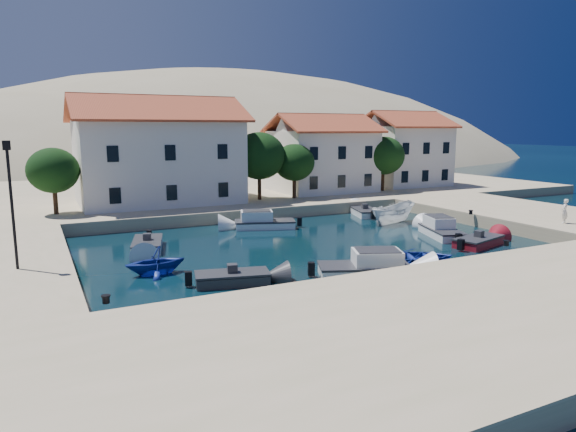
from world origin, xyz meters
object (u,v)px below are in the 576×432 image
at_px(cabin_cruiser_south, 364,267).
at_px(pedestrian, 565,211).
at_px(building_right, 404,148).
at_px(lamppost, 11,193).
at_px(building_left, 158,149).
at_px(boat_east, 393,223).
at_px(building_mid, 322,152).
at_px(rowboat_south, 417,262).
at_px(cabin_cruiser_east, 442,230).

height_order(cabin_cruiser_south, pedestrian, pedestrian).
distance_m(building_right, cabin_cruiser_south, 37.75).
relative_size(lamppost, pedestrian, 3.50).
xyz_separation_m(building_left, boat_east, (16.04, -14.12, -5.94)).
bearing_deg(building_mid, rowboat_south, -108.47).
bearing_deg(building_left, rowboat_south, -69.35).
bearing_deg(rowboat_south, lamppost, 99.75).
bearing_deg(lamppost, cabin_cruiser_south, -19.44).
relative_size(building_right, pedestrian, 5.31).
bearing_deg(pedestrian, building_right, -130.87).
distance_m(building_mid, building_right, 12.04).
bearing_deg(pedestrian, building_left, -72.49).
relative_size(cabin_cruiser_east, boat_east, 1.02).
bearing_deg(cabin_cruiser_south, cabin_cruiser_east, 51.05).
height_order(building_left, boat_east, building_left).
height_order(building_left, building_right, building_left).
distance_m(building_right, lamppost, 46.98).
xyz_separation_m(lamppost, pedestrian, (35.19, -3.94, -2.86)).
relative_size(lamppost, cabin_cruiser_east, 1.24).
relative_size(building_mid, lamppost, 1.69).
height_order(building_right, pedestrian, building_right).
bearing_deg(building_right, cabin_cruiser_east, -122.78).
bearing_deg(rowboat_south, building_left, 43.49).
bearing_deg(rowboat_south, pedestrian, -63.51).
xyz_separation_m(building_right, rowboat_south, (-20.63, -26.85, -5.47)).
xyz_separation_m(building_mid, boat_east, (-1.96, -15.12, -5.22)).
distance_m(building_right, cabin_cruiser_east, 26.64).
height_order(building_mid, building_right, building_right).
relative_size(rowboat_south, cabin_cruiser_east, 0.86).
height_order(building_mid, pedestrian, building_mid).
xyz_separation_m(building_left, cabin_cruiser_east, (15.83, -20.00, -5.46)).
relative_size(building_left, cabin_cruiser_south, 2.78).
bearing_deg(lamppost, building_mid, 35.45).
distance_m(lamppost, pedestrian, 35.52).
height_order(building_left, cabin_cruiser_east, building_left).
height_order(building_left, pedestrian, building_left).
distance_m(lamppost, boat_east, 28.56).
relative_size(cabin_cruiser_south, rowboat_south, 1.23).
xyz_separation_m(cabin_cruiser_south, cabin_cruiser_east, (10.87, 5.81, 0.00)).
bearing_deg(building_right, pedestrian, -103.68).
bearing_deg(boat_east, building_left, 34.12).
xyz_separation_m(building_left, rowboat_south, (9.37, -24.85, -5.94)).
relative_size(cabin_cruiser_east, pedestrian, 2.81).
distance_m(building_left, lamppost, 23.10).
bearing_deg(building_left, boat_east, -41.35).
bearing_deg(cabin_cruiser_south, building_right, 70.95).
height_order(building_right, lamppost, building_right).
xyz_separation_m(building_right, cabin_cruiser_east, (-14.17, -22.00, -5.00)).
xyz_separation_m(building_left, building_right, (30.00, 2.00, -0.46)).
xyz_separation_m(building_mid, building_right, (12.00, 1.00, 0.25)).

